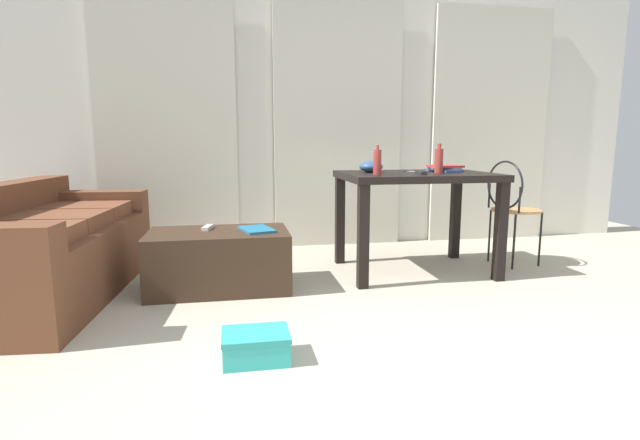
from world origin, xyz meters
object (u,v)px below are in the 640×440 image
object	(u,v)px
bottle_far	(377,162)
bowl	(371,167)
craft_table	(416,188)
couch	(44,250)
tv_remote_on_table	(421,173)
shoebox	(256,346)
bottle_near	(439,160)
book_stack	(444,168)
tv_remote_primary	(208,227)
magazine	(257,229)
scissors	(408,171)
wire_chair	(511,201)
coffee_table	(219,260)

from	to	relation	value
bottle_far	bowl	xyz separation A→B (m)	(0.04, 0.27, -0.05)
bottle_far	craft_table	bearing A→B (deg)	25.21
couch	tv_remote_on_table	distance (m)	2.56
craft_table	shoebox	size ratio (longest dim) A/B	3.64
bottle_near	book_stack	bearing A→B (deg)	54.53
bowl	tv_remote_on_table	xyz separation A→B (m)	(0.28, -0.29, -0.03)
tv_remote_primary	magazine	size ratio (longest dim) A/B	0.55
scissors	tv_remote_primary	size ratio (longest dim) A/B	0.68
book_stack	scissors	size ratio (longest dim) A/B	2.95
craft_table	wire_chair	world-z (taller)	wire_chair
coffee_table	wire_chair	bearing A→B (deg)	5.94
bottle_near	scissors	distance (m)	0.28
tv_remote_primary	shoebox	xyz separation A→B (m)	(0.26, -1.24, -0.34)
bottle_far	tv_remote_primary	world-z (taller)	bottle_far
couch	bottle_near	world-z (taller)	bottle_near
craft_table	bottle_near	size ratio (longest dim) A/B	5.15
craft_table	shoebox	bearing A→B (deg)	-133.97
bottle_near	couch	bearing A→B (deg)	-178.66
bottle_far	book_stack	distance (m)	0.69
coffee_table	bottle_near	size ratio (longest dim) A/B	4.30
craft_table	magazine	world-z (taller)	craft_table
bottle_near	tv_remote_on_table	world-z (taller)	bottle_near
couch	magazine	distance (m)	1.35
scissors	shoebox	distance (m)	2.05
wire_chair	scissors	size ratio (longest dim) A/B	8.00
coffee_table	scissors	bearing A→B (deg)	12.44
coffee_table	book_stack	bearing A→B (deg)	9.25
craft_table	magazine	distance (m)	1.25
bottle_far	tv_remote_primary	xyz separation A→B (m)	(-1.17, 0.08, -0.44)
craft_table	tv_remote_on_table	size ratio (longest dim) A/B	7.79
magazine	shoebox	xyz separation A→B (m)	(-0.07, -1.12, -0.34)
scissors	bottle_far	bearing A→B (deg)	-139.01
wire_chair	bottle_near	distance (m)	0.78
shoebox	coffee_table	bearing A→B (deg)	99.36
tv_remote_on_table	shoebox	bearing A→B (deg)	-134.12
couch	bottle_far	world-z (taller)	bottle_far
craft_table	bottle_far	xyz separation A→B (m)	(-0.36, -0.17, 0.20)
tv_remote_on_table	tv_remote_primary	distance (m)	1.54
bowl	coffee_table	bearing A→B (deg)	-165.95
coffee_table	tv_remote_on_table	size ratio (longest dim) A/B	6.50
book_stack	craft_table	bearing A→B (deg)	-160.70
bottle_far	magazine	bearing A→B (deg)	-177.81
scissors	shoebox	xyz separation A→B (m)	(-1.26, -1.46, -0.70)
book_stack	magazine	xyz separation A→B (m)	(-1.48, -0.30, -0.38)
coffee_table	bottle_near	distance (m)	1.73
book_stack	scissors	distance (m)	0.29
couch	coffee_table	distance (m)	1.10
coffee_table	tv_remote_on_table	bearing A→B (deg)	-0.16
couch	tv_remote_primary	world-z (taller)	couch
craft_table	wire_chair	distance (m)	0.83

